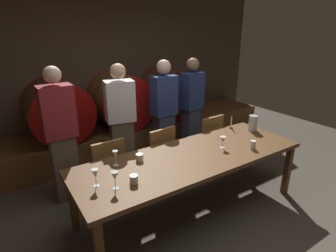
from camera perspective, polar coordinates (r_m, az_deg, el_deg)
name	(u,v)px	position (r m, az deg, el deg)	size (l,w,h in m)	color
ground_plane	(198,212)	(3.47, 6.25, -17.65)	(8.78, 8.78, 0.00)	#4C443A
back_wall	(106,70)	(5.19, -12.95, 11.37)	(6.76, 0.24, 2.76)	#473A2D
barrel_shelf	(122,138)	(5.00, -9.66, -2.44)	(6.08, 0.90, 0.46)	brown
wine_barrel_left	(58,110)	(4.49, -22.14, 3.12)	(0.94, 0.84, 0.94)	#513319
wine_barrel_center	(120,101)	(4.78, -10.02, 5.27)	(0.94, 0.84, 0.94)	brown
wine_barrel_right	(169,93)	(5.25, 0.17, 6.89)	(0.94, 0.84, 0.94)	#513319
dining_table	(192,160)	(3.16, 5.07, -7.15)	(2.73, 0.95, 0.74)	brown
chair_left	(107,168)	(3.46, -12.77, -8.59)	(0.40, 0.40, 0.88)	brown
chair_center	(158,154)	(3.74, -2.11, -5.82)	(0.44, 0.44, 0.88)	brown
chair_right	(207,139)	(4.24, 8.23, -2.76)	(0.41, 0.41, 0.88)	brown
guest_far_left	(61,135)	(3.55, -21.62, -1.85)	(0.38, 0.24, 1.72)	brown
guest_center_left	(121,124)	(3.78, -9.84, 0.41)	(0.42, 0.31, 1.69)	brown
guest_center_right	(164,112)	(4.25, -0.86, 2.88)	(0.39, 0.25, 1.67)	#33384C
guest_far_right	(192,106)	(4.66, 4.99, 4.19)	(0.42, 0.30, 1.66)	#33384C
candle_center	(231,125)	(4.03, 13.13, 0.25)	(0.05, 0.05, 0.19)	olive
pitcher	(253,123)	(4.01, 17.45, 0.62)	(0.12, 0.12, 0.22)	silver
wine_glass_far_left	(95,174)	(2.58, -15.07, -9.77)	(0.07, 0.07, 0.17)	white
wine_glass_center_left	(115,177)	(2.50, -11.15, -10.42)	(0.07, 0.07, 0.17)	silver
wine_glass_center_right	(115,155)	(2.90, -11.02, -6.00)	(0.06, 0.06, 0.17)	silver
wine_glass_far_right	(223,140)	(3.33, 11.46, -2.91)	(0.08, 0.08, 0.14)	white
cup_left	(134,179)	(2.60, -7.22, -11.09)	(0.08, 0.08, 0.08)	silver
cup_center	(139,157)	(3.01, -6.02, -6.58)	(0.08, 0.08, 0.08)	beige
cup_right	(253,145)	(3.42, 17.45, -3.78)	(0.06, 0.06, 0.10)	white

